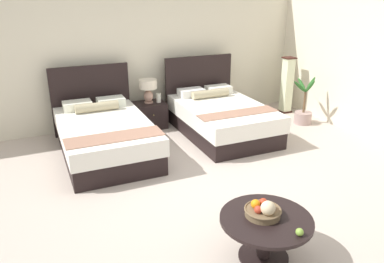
{
  "coord_description": "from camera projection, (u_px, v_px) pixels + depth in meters",
  "views": [
    {
      "loc": [
        -2.11,
        -4.08,
        2.54
      ],
      "look_at": [
        -0.05,
        0.47,
        0.62
      ],
      "focal_mm": 35.85,
      "sensor_mm": 36.0,
      "label": 1
    }
  ],
  "objects": [
    {
      "name": "ground_plane",
      "position": [
        210.0,
        186.0,
        5.2
      ],
      "size": [
        10.26,
        9.49,
        0.02
      ],
      "primitive_type": "cube",
      "color": "#BDADA1"
    },
    {
      "name": "wall_back",
      "position": [
        141.0,
        54.0,
        7.23
      ],
      "size": [
        10.26,
        0.12,
        2.62
      ],
      "primitive_type": "cube",
      "color": "beige",
      "rests_on": "ground"
    },
    {
      "name": "wall_side_right",
      "position": [
        380.0,
        64.0,
        6.34
      ],
      "size": [
        0.12,
        5.09,
        2.62
      ],
      "primitive_type": "cube",
      "color": "beige",
      "rests_on": "ground"
    },
    {
      "name": "bed_near_window",
      "position": [
        104.0,
        134.0,
        6.09
      ],
      "size": [
        1.39,
        2.23,
        1.23
      ],
      "color": "black",
      "rests_on": "ground"
    },
    {
      "name": "bed_near_corner",
      "position": [
        221.0,
        117.0,
        6.89
      ],
      "size": [
        1.4,
        2.12,
        1.25
      ],
      "color": "black",
      "rests_on": "ground"
    },
    {
      "name": "nightstand",
      "position": [
        150.0,
        115.0,
        7.22
      ],
      "size": [
        0.58,
        0.48,
        0.48
      ],
      "color": "black",
      "rests_on": "ground"
    },
    {
      "name": "table_lamp",
      "position": [
        148.0,
        88.0,
        7.05
      ],
      "size": [
        0.33,
        0.33,
        0.44
      ],
      "color": "tan",
      "rests_on": "nightstand"
    },
    {
      "name": "vase",
      "position": [
        159.0,
        98.0,
        7.14
      ],
      "size": [
        0.09,
        0.09,
        0.17
      ],
      "color": "silver",
      "rests_on": "nightstand"
    },
    {
      "name": "coffee_table",
      "position": [
        265.0,
        229.0,
        3.7
      ],
      "size": [
        0.89,
        0.89,
        0.46
      ],
      "color": "black",
      "rests_on": "ground"
    },
    {
      "name": "fruit_bowl",
      "position": [
        263.0,
        210.0,
        3.66
      ],
      "size": [
        0.36,
        0.36,
        0.2
      ],
      "color": "brown",
      "rests_on": "coffee_table"
    },
    {
      "name": "loose_apple",
      "position": [
        300.0,
        232.0,
        3.38
      ],
      "size": [
        0.07,
        0.07,
        0.07
      ],
      "color": "#80AB3D",
      "rests_on": "coffee_table"
    },
    {
      "name": "floor_lamp_corner",
      "position": [
        287.0,
        85.0,
        7.98
      ],
      "size": [
        0.23,
        0.23,
        1.16
      ],
      "color": "#371813",
      "rests_on": "ground"
    },
    {
      "name": "potted_palm",
      "position": [
        303.0,
        112.0,
        7.43
      ],
      "size": [
        0.6,
        0.53,
        0.92
      ],
      "color": "#A58984",
      "rests_on": "ground"
    }
  ]
}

